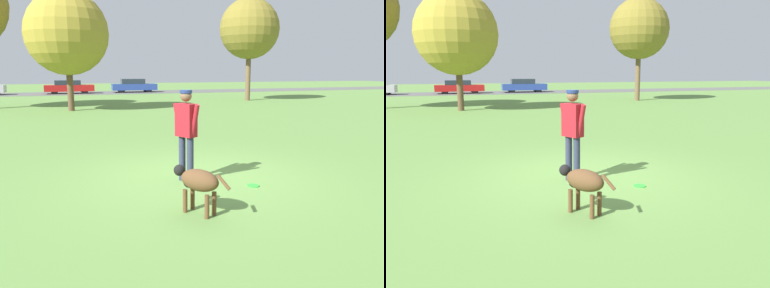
# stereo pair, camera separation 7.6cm
# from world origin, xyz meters

# --- Properties ---
(ground_plane) EXTENTS (120.00, 120.00, 0.00)m
(ground_plane) POSITION_xyz_m (0.00, 0.00, 0.00)
(ground_plane) COLOR #608C42
(far_road_strip) EXTENTS (120.00, 6.00, 0.01)m
(far_road_strip) POSITION_xyz_m (0.00, 30.95, 0.01)
(far_road_strip) COLOR #5B5B59
(far_road_strip) RESTS_ON ground_plane
(person) EXTENTS (0.39, 0.63, 1.76)m
(person) POSITION_xyz_m (-0.29, -0.17, 1.05)
(person) COLOR #2D334C
(person) RESTS_ON ground_plane
(dog) EXTENTS (0.65, 0.92, 0.70)m
(dog) POSITION_xyz_m (-0.65, -1.81, 0.49)
(dog) COLOR brown
(dog) RESTS_ON ground_plane
(frisbee) EXTENTS (0.23, 0.23, 0.02)m
(frisbee) POSITION_xyz_m (0.79, -0.88, 0.01)
(frisbee) COLOR #33D838
(frisbee) RESTS_ON ground_plane
(tree_mid_center) EXTENTS (4.31, 4.31, 6.18)m
(tree_mid_center) POSITION_xyz_m (-2.05, 14.32, 4.02)
(tree_mid_center) COLOR brown
(tree_mid_center) RESTS_ON ground_plane
(tree_far_right) EXTENTS (4.20, 4.20, 7.12)m
(tree_far_right) POSITION_xyz_m (10.27, 17.73, 5.00)
(tree_far_right) COLOR brown
(tree_far_right) RESTS_ON ground_plane
(parked_car_red) EXTENTS (4.50, 1.86, 1.25)m
(parked_car_red) POSITION_xyz_m (-1.85, 30.63, 0.64)
(parked_car_red) COLOR red
(parked_car_red) RESTS_ON ground_plane
(parked_car_blue) EXTENTS (4.48, 2.05, 1.34)m
(parked_car_blue) POSITION_xyz_m (4.37, 30.94, 0.67)
(parked_car_blue) COLOR #284293
(parked_car_blue) RESTS_ON ground_plane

